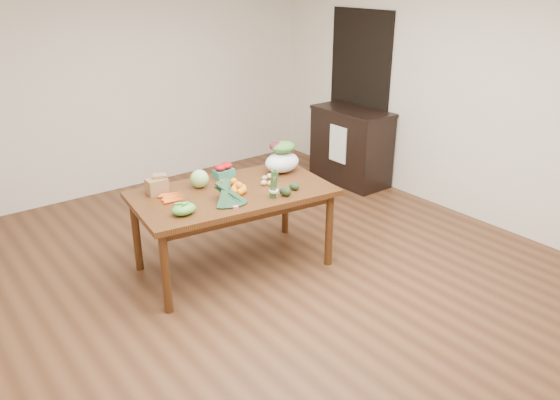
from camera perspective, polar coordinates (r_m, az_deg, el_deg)
floor at (r=4.83m, az=0.19°, el=-8.51°), size 6.00×6.00×0.00m
room_walls at (r=4.29m, az=0.21°, el=7.09°), size 5.02×6.02×2.70m
dining_table at (r=4.91m, az=-4.89°, el=-3.10°), size 1.81×1.16×0.75m
doorway_dark at (r=7.13m, az=8.20°, el=10.76°), size 0.02×1.00×2.10m
cabinet at (r=6.98m, az=7.42°, el=5.62°), size 0.52×1.02×0.94m
dish_towel at (r=6.76m, az=6.06°, el=5.82°), size 0.02×0.28×0.45m
paper_bag at (r=4.77m, az=-12.76°, el=1.57°), size 0.25×0.22×0.16m
cabbage at (r=4.84m, az=-8.41°, el=2.22°), size 0.16×0.16×0.16m
strawberry_basket_a at (r=5.05m, az=-6.23°, el=2.87°), size 0.13×0.13×0.10m
strawberry_basket_b at (r=5.09m, az=-5.60°, el=3.07°), size 0.13×0.13×0.11m
orange_a at (r=4.84m, az=-5.88°, el=1.80°), size 0.07×0.07×0.07m
orange_b at (r=4.87m, az=-4.87°, el=1.94°), size 0.07×0.07×0.07m
orange_c at (r=4.78m, az=-4.46°, el=1.55°), size 0.07×0.07×0.07m
mandarin_cluster at (r=4.69m, az=-4.28°, el=1.35°), size 0.20×0.20×0.10m
carrots at (r=4.66m, az=-11.04°, el=0.32°), size 0.25×0.24×0.03m
snap_pea_bag at (r=4.33m, az=-10.01°, el=-0.94°), size 0.20×0.15×0.09m
kale_bunch at (r=4.46m, az=-5.27°, el=0.53°), size 0.37×0.44×0.16m
asparagus_bundle at (r=4.54m, az=-0.67°, el=1.69°), size 0.09×0.13×0.26m
potato_a at (r=4.85m, az=-1.71°, el=1.81°), size 0.06×0.05×0.05m
potato_b at (r=4.85m, az=-1.04°, el=1.75°), size 0.05×0.04×0.04m
potato_c at (r=5.01m, az=-1.08°, el=2.50°), size 0.06×0.05×0.05m
potato_d at (r=4.97m, az=-1.63°, el=2.31°), size 0.05×0.05×0.05m
potato_e at (r=4.95m, az=-0.55°, el=2.25°), size 0.06×0.05×0.05m
avocado_a at (r=4.62m, az=0.55°, el=0.88°), size 0.11×0.13×0.08m
avocado_b at (r=4.75m, az=1.49°, el=1.44°), size 0.09×0.11×0.07m
salad_bag at (r=5.15m, az=0.22°, el=4.37°), size 0.38×0.31×0.27m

